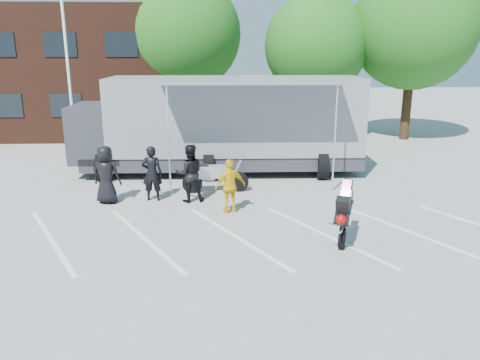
{
  "coord_description": "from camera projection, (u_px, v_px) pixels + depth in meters",
  "views": [
    {
      "loc": [
        -0.2,
        -10.51,
        4.78
      ],
      "look_at": [
        0.37,
        1.88,
        1.3
      ],
      "focal_mm": 35.0,
      "sensor_mm": 36.0,
      "label": 1
    }
  ],
  "objects": [
    {
      "name": "flagpole",
      "position": [
        72.0,
        42.0,
        19.39
      ],
      "size": [
        1.61,
        0.12,
        8.0
      ],
      "color": "white",
      "rests_on": "ground"
    },
    {
      "name": "ground",
      "position": [
        228.0,
        252.0,
        11.41
      ],
      "size": [
        100.0,
        100.0,
        0.0
      ],
      "primitive_type": "plane",
      "color": "#9E9D98",
      "rests_on": "ground"
    },
    {
      "name": "spectator_hivis",
      "position": [
        230.0,
        186.0,
        13.98
      ],
      "size": [
        1.04,
        0.71,
        1.64
      ],
      "primitive_type": "imported",
      "rotation": [
        0.0,
        0.0,
        3.5
      ],
      "color": "yellow",
      "rests_on": "ground"
    },
    {
      "name": "tree_left",
      "position": [
        184.0,
        34.0,
        25.21
      ],
      "size": [
        6.12,
        6.12,
        8.64
      ],
      "color": "#382314",
      "rests_on": "ground"
    },
    {
      "name": "stunt_bike_rider",
      "position": [
        344.0,
        239.0,
        12.17
      ],
      "size": [
        1.24,
        1.69,
        1.8
      ],
      "primitive_type": null,
      "rotation": [
        0.0,
        0.0,
        -0.38
      ],
      "color": "black",
      "rests_on": "ground"
    },
    {
      "name": "tree_right",
      "position": [
        414.0,
        27.0,
        24.21
      ],
      "size": [
        6.46,
        6.46,
        9.12
      ],
      "color": "#382314",
      "rests_on": "ground"
    },
    {
      "name": "parked_motorcycle",
      "position": [
        216.0,
        192.0,
        16.21
      ],
      "size": [
        2.38,
        0.92,
        1.22
      ],
      "primitive_type": null,
      "rotation": [
        0.0,
        0.0,
        1.63
      ],
      "color": "#B8B8BD",
      "rests_on": "ground"
    },
    {
      "name": "tree_mid",
      "position": [
        316.0,
        46.0,
        24.73
      ],
      "size": [
        5.44,
        5.44,
        7.68
      ],
      "color": "#382314",
      "rests_on": "ground"
    },
    {
      "name": "office_building",
      "position": [
        50.0,
        72.0,
        27.34
      ],
      "size": [
        18.0,
        8.0,
        7.0
      ],
      "primitive_type": "cube",
      "color": "#3F2014",
      "rests_on": "ground"
    },
    {
      "name": "transporter_truck",
      "position": [
        223.0,
        172.0,
        18.83
      ],
      "size": [
        11.87,
        5.85,
        3.75
      ],
      "primitive_type": null,
      "rotation": [
        0.0,
        0.0,
        -0.02
      ],
      "color": "gray",
      "rests_on": "ground"
    },
    {
      "name": "spectator_leather_b",
      "position": [
        152.0,
        173.0,
        15.11
      ],
      "size": [
        0.69,
        0.48,
        1.81
      ],
      "primitive_type": "imported",
      "rotation": [
        0.0,
        0.0,
        3.07
      ],
      "color": "black",
      "rests_on": "ground"
    },
    {
      "name": "spectator_leather_a",
      "position": [
        106.0,
        175.0,
        14.84
      ],
      "size": [
        1.02,
        0.77,
        1.86
      ],
      "primitive_type": "imported",
      "rotation": [
        0.0,
        0.0,
        2.93
      ],
      "color": "black",
      "rests_on": "ground"
    },
    {
      "name": "spectator_leather_c",
      "position": [
        190.0,
        173.0,
        14.99
      ],
      "size": [
        1.02,
        0.86,
        1.87
      ],
      "primitive_type": "imported",
      "rotation": [
        0.0,
        0.0,
        3.32
      ],
      "color": "black",
      "rests_on": "ground"
    },
    {
      "name": "parking_bay_lines",
      "position": [
        227.0,
        236.0,
        12.37
      ],
      "size": [
        18.09,
        13.33,
        0.01
      ],
      "primitive_type": "cube",
      "rotation": [
        0.0,
        0.0,
        0.52
      ],
      "color": "white",
      "rests_on": "ground"
    }
  ]
}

